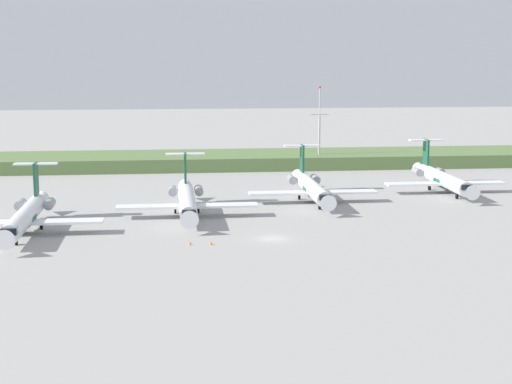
# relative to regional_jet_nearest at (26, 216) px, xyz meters

# --- Properties ---
(ground_plane) EXTENTS (500.00, 500.00, 0.00)m
(ground_plane) POSITION_rel_regional_jet_nearest_xyz_m (35.67, 21.98, -2.54)
(ground_plane) COLOR #9E9B96
(grass_berm) EXTENTS (320.00, 20.00, 3.03)m
(grass_berm) POSITION_rel_regional_jet_nearest_xyz_m (35.67, 67.52, -1.02)
(grass_berm) COLOR #597542
(grass_berm) RESTS_ON ground
(regional_jet_nearest) EXTENTS (22.81, 31.00, 9.00)m
(regional_jet_nearest) POSITION_rel_regional_jet_nearest_xyz_m (0.00, 0.00, 0.00)
(regional_jet_nearest) COLOR white
(regional_jet_nearest) RESTS_ON ground
(regional_jet_second) EXTENTS (22.81, 31.00, 9.00)m
(regional_jet_second) POSITION_rel_regional_jet_nearest_xyz_m (23.92, 10.27, 0.00)
(regional_jet_second) COLOR white
(regional_jet_second) RESTS_ON ground
(regional_jet_third) EXTENTS (22.81, 31.00, 9.00)m
(regional_jet_third) POSITION_rel_regional_jet_nearest_xyz_m (46.40, 20.82, 0.00)
(regional_jet_third) COLOR white
(regional_jet_third) RESTS_ON ground
(regional_jet_fourth) EXTENTS (22.81, 31.00, 9.00)m
(regional_jet_fourth) POSITION_rel_regional_jet_nearest_xyz_m (73.13, 28.05, 0.00)
(regional_jet_fourth) COLOR white
(regional_jet_fourth) RESTS_ON ground
(antenna_mast) EXTENTS (4.40, 0.50, 18.79)m
(antenna_mast) POSITION_rel_regional_jet_nearest_xyz_m (55.90, 64.10, 5.33)
(antenna_mast) COLOR #B2B2B7
(antenna_mast) RESTS_ON ground
(safety_cone_front_marker) EXTENTS (0.44, 0.44, 0.55)m
(safety_cone_front_marker) POSITION_rel_regional_jet_nearest_xyz_m (23.81, -10.53, -2.26)
(safety_cone_front_marker) COLOR orange
(safety_cone_front_marker) RESTS_ON ground
(safety_cone_mid_marker) EXTENTS (0.44, 0.44, 0.55)m
(safety_cone_mid_marker) POSITION_rel_regional_jet_nearest_xyz_m (26.71, -10.68, -2.26)
(safety_cone_mid_marker) COLOR orange
(safety_cone_mid_marker) RESTS_ON ground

